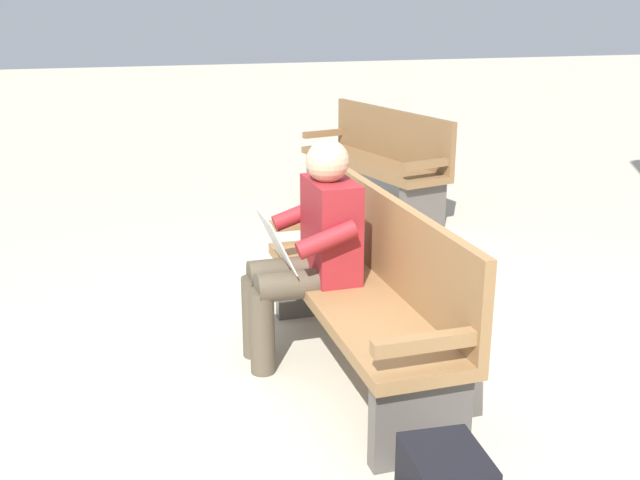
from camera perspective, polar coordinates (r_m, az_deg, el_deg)
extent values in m
plane|color=#B7AD99|center=(3.89, 2.71, -10.22)|extent=(40.00, 40.00, 0.00)
cube|color=olive|center=(3.71, 2.80, -4.49)|extent=(1.80, 0.49, 0.06)
cube|color=olive|center=(3.70, 5.99, -0.45)|extent=(1.80, 0.06, 0.45)
cube|color=olive|center=(2.94, 8.52, -7.77)|extent=(0.06, 0.48, 0.06)
cube|color=olive|center=(4.43, -0.90, 1.30)|extent=(0.06, 0.48, 0.06)
cube|color=#4C4742|center=(3.16, 7.80, -13.55)|extent=(0.08, 0.43, 0.39)
cube|color=#4C4742|center=(4.50, -0.69, -3.45)|extent=(0.08, 0.43, 0.39)
cube|color=maroon|center=(3.83, 0.85, 0.84)|extent=(0.40, 0.22, 0.52)
sphere|color=tan|center=(3.74, 0.59, 6.09)|extent=(0.22, 0.22, 0.22)
cylinder|color=#4C4233|center=(3.77, -1.74, -3.43)|extent=(0.15, 0.42, 0.15)
cylinder|color=#4C4233|center=(3.95, -2.52, -2.42)|extent=(0.15, 0.42, 0.15)
cylinder|color=#4C4233|center=(3.82, -4.46, -7.08)|extent=(0.13, 0.13, 0.45)
cylinder|color=#4C4233|center=(4.00, -5.10, -5.92)|extent=(0.13, 0.13, 0.45)
cylinder|color=maroon|center=(3.58, 0.52, 0.03)|extent=(0.09, 0.31, 0.18)
cylinder|color=maroon|center=(4.02, -1.56, 2.03)|extent=(0.09, 0.31, 0.18)
cube|color=silver|center=(3.76, -3.50, 0.07)|extent=(0.40, 0.13, 0.27)
cube|color=brown|center=(6.84, 3.93, 5.91)|extent=(1.86, 0.86, 0.06)
cube|color=brown|center=(6.91, 5.48, 8.15)|extent=(1.77, 0.44, 0.45)
cube|color=brown|center=(6.14, 8.34, 5.80)|extent=(0.16, 0.48, 0.06)
cube|color=brown|center=(7.53, 0.36, 8.20)|extent=(0.16, 0.48, 0.06)
cube|color=#4C4742|center=(6.26, 7.91, 2.54)|extent=(0.17, 0.44, 0.39)
cube|color=#4C4742|center=(7.56, 0.54, 5.34)|extent=(0.17, 0.44, 0.39)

